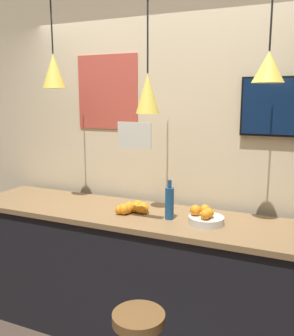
# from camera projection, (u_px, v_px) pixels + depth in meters

# --- Properties ---
(back_wall) EXTENTS (8.00, 0.06, 2.90)m
(back_wall) POSITION_uv_depth(u_px,v_px,m) (169.00, 148.00, 3.09)
(back_wall) COLOR beige
(back_wall) RESTS_ON ground_plane
(service_counter) EXTENTS (2.97, 0.66, 1.01)m
(service_counter) POSITION_uv_depth(u_px,v_px,m) (147.00, 277.00, 2.87)
(service_counter) COLOR black
(service_counter) RESTS_ON ground_plane
(fruit_bowl) EXTENTS (0.24, 0.24, 0.13)m
(fruit_bowl) POSITION_uv_depth(u_px,v_px,m) (205.00, 218.00, 2.55)
(fruit_bowl) COLOR beige
(fruit_bowl) RESTS_ON service_counter
(orange_pile) EXTENTS (0.23, 0.20, 0.08)m
(orange_pile) POSITION_uv_depth(u_px,v_px,m) (132.00, 208.00, 2.80)
(orange_pile) COLOR orange
(orange_pile) RESTS_ON service_counter
(juice_bottle) EXTENTS (0.06, 0.06, 0.28)m
(juice_bottle) POSITION_uv_depth(u_px,v_px,m) (169.00, 203.00, 2.65)
(juice_bottle) COLOR navy
(juice_bottle) RESTS_ON service_counter
(pendant_lamp_left) EXTENTS (0.18, 0.18, 0.87)m
(pendant_lamp_left) POSITION_uv_depth(u_px,v_px,m) (54.00, 71.00, 2.91)
(pendant_lamp_left) COLOR black
(pendant_lamp_middle) EXTENTS (0.17, 0.17, 1.05)m
(pendant_lamp_middle) POSITION_uv_depth(u_px,v_px,m) (148.00, 93.00, 2.62)
(pendant_lamp_middle) COLOR black
(pendant_lamp_right) EXTENTS (0.20, 0.20, 0.85)m
(pendant_lamp_right) POSITION_uv_depth(u_px,v_px,m) (269.00, 66.00, 2.27)
(pendant_lamp_right) COLOR black
(mounted_tv) EXTENTS (0.70, 0.04, 0.42)m
(mounted_tv) POSITION_uv_depth(u_px,v_px,m) (292.00, 107.00, 2.60)
(mounted_tv) COLOR black
(hanging_menu_board) EXTENTS (0.24, 0.01, 0.17)m
(hanging_menu_board) POSITION_uv_depth(u_px,v_px,m) (134.00, 135.00, 2.43)
(hanging_menu_board) COLOR white
(wall_poster) EXTENTS (0.58, 0.01, 0.62)m
(wall_poster) POSITION_uv_depth(u_px,v_px,m) (107.00, 92.00, 3.19)
(wall_poster) COLOR #C64C3D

